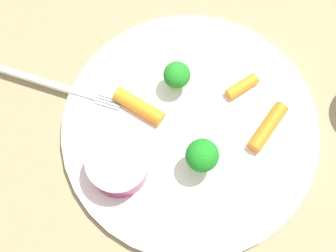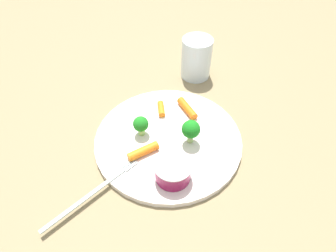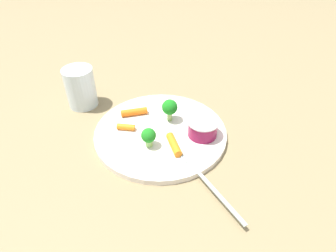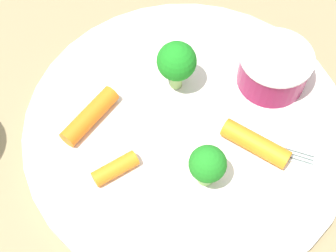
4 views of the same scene
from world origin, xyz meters
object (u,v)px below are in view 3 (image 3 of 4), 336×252
at_px(carrot_stick_2, 174,145).
at_px(drinking_glass, 80,87).
at_px(carrot_stick_0, 126,127).
at_px(fork, 208,183).
at_px(broccoli_floret_1, 170,108).
at_px(carrot_stick_1, 134,112).
at_px(broccoli_floret_0, 149,136).
at_px(sauce_cup, 203,128).
at_px(plate, 161,133).

height_order(carrot_stick_2, drinking_glass, drinking_glass).
bearing_deg(carrot_stick_0, fork, -144.54).
distance_m(broccoli_floret_1, drinking_glass, 0.23).
distance_m(carrot_stick_1, carrot_stick_2, 0.14).
relative_size(carrot_stick_1, drinking_glass, 0.62).
distance_m(broccoli_floret_0, broccoli_floret_1, 0.10).
relative_size(carrot_stick_2, drinking_glass, 0.61).
relative_size(sauce_cup, drinking_glass, 0.66).
height_order(broccoli_floret_0, fork, broccoli_floret_0).
distance_m(sauce_cup, fork, 0.13).
distance_m(broccoli_floret_1, fork, 0.20).
xyz_separation_m(sauce_cup, broccoli_floret_1, (0.06, 0.06, 0.01)).
xyz_separation_m(carrot_stick_1, drinking_glass, (0.08, 0.12, 0.03)).
height_order(plate, broccoli_floret_1, broccoli_floret_1).
height_order(plate, drinking_glass, drinking_glass).
bearing_deg(broccoli_floret_1, fork, -171.57).
distance_m(plate, broccoli_floret_1, 0.06).
xyz_separation_m(sauce_cup, carrot_stick_2, (-0.03, 0.07, -0.01)).
distance_m(plate, carrot_stick_2, 0.06).
distance_m(plate, carrot_stick_0, 0.07).
bearing_deg(fork, drinking_glass, 35.23).
relative_size(broccoli_floret_0, fork, 0.23).
height_order(sauce_cup, broccoli_floret_1, broccoli_floret_1).
bearing_deg(carrot_stick_2, broccoli_floret_1, -6.38).
xyz_separation_m(broccoli_floret_0, fork, (-0.12, -0.09, -0.02)).
distance_m(sauce_cup, broccoli_floret_1, 0.09).
height_order(plate, carrot_stick_0, carrot_stick_0).
bearing_deg(broccoli_floret_1, sauce_cup, -138.51).
relative_size(sauce_cup, carrot_stick_1, 1.08).
distance_m(carrot_stick_0, carrot_stick_2, 0.12).
bearing_deg(broccoli_floret_0, sauce_cup, -84.33).
distance_m(broccoli_floret_0, fork, 0.15).
distance_m(carrot_stick_0, carrot_stick_1, 0.05).
height_order(carrot_stick_0, carrot_stick_1, carrot_stick_1).
bearing_deg(broccoli_floret_1, drinking_glass, 58.24).
bearing_deg(drinking_glass, broccoli_floret_0, -145.36).
distance_m(sauce_cup, carrot_stick_2, 0.07).
height_order(plate, broccoli_floret_0, broccoli_floret_0).
relative_size(carrot_stick_0, fork, 0.21).
relative_size(sauce_cup, carrot_stick_0, 1.68).
bearing_deg(fork, sauce_cup, -12.13).
xyz_separation_m(sauce_cup, fork, (-0.13, 0.03, -0.02)).
relative_size(plate, carrot_stick_0, 7.41).
bearing_deg(carrot_stick_1, sauce_cup, -126.58).
bearing_deg(broccoli_floret_0, carrot_stick_0, 34.00).
bearing_deg(carrot_stick_0, broccoli_floret_0, -146.00).
bearing_deg(plate, broccoli_floret_1, -39.23).
relative_size(sauce_cup, broccoli_floret_0, 1.52).
bearing_deg(carrot_stick_2, plate, 16.16).
relative_size(plate, fork, 1.58).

